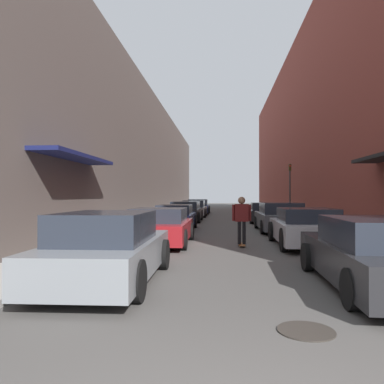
{
  "coord_description": "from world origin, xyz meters",
  "views": [
    {
      "loc": [
        -0.26,
        -1.93,
        1.66
      ],
      "look_at": [
        -1.39,
        12.02,
        1.81
      ],
      "focal_mm": 35.0,
      "sensor_mm": 36.0,
      "label": 1
    }
  ],
  "objects_px": {
    "parked_car_left_0": "(108,249)",
    "manhole_cover": "(306,331)",
    "parked_car_left_4": "(194,209)",
    "parked_car_left_5": "(198,207)",
    "parked_car_left_2": "(175,218)",
    "parked_car_right_2": "(280,218)",
    "skateboarder": "(242,216)",
    "parked_car_left_3": "(186,212)",
    "parked_car_left_1": "(160,227)",
    "parked_car_right_3": "(265,213)",
    "parked_car_right_0": "(377,254)",
    "traffic_light": "(290,185)",
    "parked_car_right_1": "(306,227)"
  },
  "relations": [
    {
      "from": "parked_car_left_0",
      "to": "manhole_cover",
      "type": "bearing_deg",
      "value": -35.91
    },
    {
      "from": "parked_car_left_4",
      "to": "parked_car_left_5",
      "type": "bearing_deg",
      "value": 90.1
    },
    {
      "from": "parked_car_left_2",
      "to": "parked_car_right_2",
      "type": "distance_m",
      "value": 4.96
    },
    {
      "from": "parked_car_right_2",
      "to": "skateboarder",
      "type": "bearing_deg",
      "value": -110.95
    },
    {
      "from": "parked_car_left_3",
      "to": "parked_car_right_2",
      "type": "height_order",
      "value": "parked_car_right_2"
    },
    {
      "from": "parked_car_left_1",
      "to": "parked_car_left_2",
      "type": "height_order",
      "value": "parked_car_left_1"
    },
    {
      "from": "parked_car_left_5",
      "to": "parked_car_right_3",
      "type": "relative_size",
      "value": 1.18
    },
    {
      "from": "parked_car_right_2",
      "to": "parked_car_right_3",
      "type": "distance_m",
      "value": 5.95
    },
    {
      "from": "parked_car_left_1",
      "to": "parked_car_left_4",
      "type": "distance_m",
      "value": 16.65
    },
    {
      "from": "parked_car_right_0",
      "to": "manhole_cover",
      "type": "bearing_deg",
      "value": -127.48
    },
    {
      "from": "parked_car_left_1",
      "to": "parked_car_left_4",
      "type": "bearing_deg",
      "value": 90.27
    },
    {
      "from": "traffic_light",
      "to": "parked_car_left_5",
      "type": "bearing_deg",
      "value": 129.89
    },
    {
      "from": "parked_car_left_4",
      "to": "parked_car_right_3",
      "type": "relative_size",
      "value": 1.01
    },
    {
      "from": "parked_car_left_5",
      "to": "parked_car_right_3",
      "type": "bearing_deg",
      "value": -65.6
    },
    {
      "from": "parked_car_left_0",
      "to": "parked_car_left_3",
      "type": "height_order",
      "value": "parked_car_left_0"
    },
    {
      "from": "parked_car_left_2",
      "to": "parked_car_right_0",
      "type": "bearing_deg",
      "value": -65.37
    },
    {
      "from": "parked_car_left_1",
      "to": "parked_car_left_3",
      "type": "relative_size",
      "value": 0.91
    },
    {
      "from": "parked_car_left_0",
      "to": "parked_car_left_3",
      "type": "relative_size",
      "value": 0.93
    },
    {
      "from": "skateboarder",
      "to": "parked_car_left_3",
      "type": "bearing_deg",
      "value": 104.35
    },
    {
      "from": "parked_car_right_2",
      "to": "parked_car_left_3",
      "type": "bearing_deg",
      "value": 128.66
    },
    {
      "from": "skateboarder",
      "to": "manhole_cover",
      "type": "height_order",
      "value": "skateboarder"
    },
    {
      "from": "parked_car_left_4",
      "to": "parked_car_right_3",
      "type": "xyz_separation_m",
      "value": [
        4.86,
        -5.62,
        -0.03
      ]
    },
    {
      "from": "parked_car_left_0",
      "to": "parked_car_left_2",
      "type": "relative_size",
      "value": 0.98
    },
    {
      "from": "parked_car_left_1",
      "to": "parked_car_right_0",
      "type": "relative_size",
      "value": 0.92
    },
    {
      "from": "skateboarder",
      "to": "parked_car_left_0",
      "type": "bearing_deg",
      "value": -117.67
    },
    {
      "from": "parked_car_left_4",
      "to": "parked_car_right_0",
      "type": "relative_size",
      "value": 0.88
    },
    {
      "from": "parked_car_left_4",
      "to": "traffic_light",
      "type": "relative_size",
      "value": 1.1
    },
    {
      "from": "parked_car_left_3",
      "to": "parked_car_left_4",
      "type": "height_order",
      "value": "parked_car_left_4"
    },
    {
      "from": "parked_car_left_1",
      "to": "parked_car_right_1",
      "type": "bearing_deg",
      "value": -0.89
    },
    {
      "from": "parked_car_right_2",
      "to": "parked_car_left_5",
      "type": "bearing_deg",
      "value": 106.33
    },
    {
      "from": "parked_car_left_0",
      "to": "parked_car_left_4",
      "type": "bearing_deg",
      "value": 90.04
    },
    {
      "from": "parked_car_right_2",
      "to": "traffic_light",
      "type": "height_order",
      "value": "traffic_light"
    },
    {
      "from": "parked_car_left_5",
      "to": "parked_car_right_0",
      "type": "height_order",
      "value": "parked_car_left_5"
    },
    {
      "from": "parked_car_left_0",
      "to": "skateboarder",
      "type": "distance_m",
      "value": 6.07
    },
    {
      "from": "parked_car_left_2",
      "to": "skateboarder",
      "type": "relative_size",
      "value": 2.7
    },
    {
      "from": "parked_car_left_0",
      "to": "parked_car_right_2",
      "type": "xyz_separation_m",
      "value": [
        4.86,
        10.72,
        -0.0
      ]
    },
    {
      "from": "parked_car_left_4",
      "to": "parked_car_right_1",
      "type": "xyz_separation_m",
      "value": [
        4.93,
        -16.72,
        -0.01
      ]
    },
    {
      "from": "parked_car_left_1",
      "to": "manhole_cover",
      "type": "height_order",
      "value": "parked_car_left_1"
    },
    {
      "from": "parked_car_right_0",
      "to": "parked_car_left_5",
      "type": "bearing_deg",
      "value": 100.3
    },
    {
      "from": "parked_car_left_5",
      "to": "parked_car_right_1",
      "type": "relative_size",
      "value": 1.09
    },
    {
      "from": "parked_car_left_4",
      "to": "manhole_cover",
      "type": "xyz_separation_m",
      "value": [
        3.22,
        -24.6,
        -0.62
      ]
    },
    {
      "from": "parked_car_left_2",
      "to": "parked_car_left_5",
      "type": "height_order",
      "value": "parked_car_left_5"
    },
    {
      "from": "parked_car_left_5",
      "to": "parked_car_right_0",
      "type": "bearing_deg",
      "value": -79.7
    },
    {
      "from": "parked_car_left_3",
      "to": "parked_car_left_5",
      "type": "xyz_separation_m",
      "value": [
        0.14,
        10.4,
        0.01
      ]
    },
    {
      "from": "parked_car_left_3",
      "to": "parked_car_right_1",
      "type": "bearing_deg",
      "value": -66.06
    },
    {
      "from": "parked_car_left_3",
      "to": "parked_car_right_3",
      "type": "relative_size",
      "value": 1.15
    },
    {
      "from": "parked_car_left_3",
      "to": "parked_car_right_2",
      "type": "relative_size",
      "value": 0.99
    },
    {
      "from": "parked_car_left_0",
      "to": "parked_car_right_3",
      "type": "xyz_separation_m",
      "value": [
        4.84,
        16.67,
        -0.05
      ]
    },
    {
      "from": "parked_car_left_2",
      "to": "parked_car_right_1",
      "type": "height_order",
      "value": "parked_car_right_1"
    },
    {
      "from": "manhole_cover",
      "to": "parked_car_right_0",
      "type": "bearing_deg",
      "value": 52.52
    }
  ]
}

